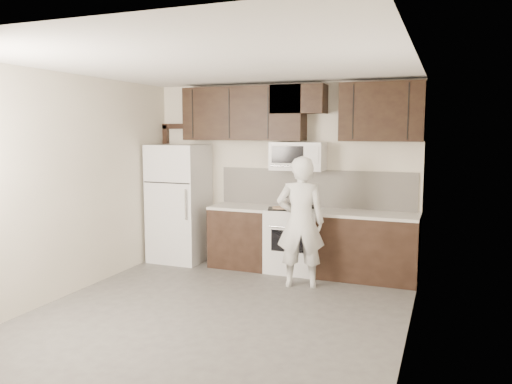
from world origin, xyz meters
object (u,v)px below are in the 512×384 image
Objects in this scene: stove at (295,240)px; refrigerator at (179,203)px; person at (301,222)px; microwave at (298,156)px.

stove is 1.90m from refrigerator.
person is at bearing -15.84° from refrigerator.
person is (0.27, -0.65, 0.39)m from stove.
person is at bearing -70.64° from microwave.
person is (2.12, -0.60, -0.05)m from refrigerator.
stove is 0.55× the size of person.
microwave reaches higher than person.
microwave is at bearing 90.10° from stove.
microwave is 0.45× the size of person.
stove is 1.24× the size of microwave.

